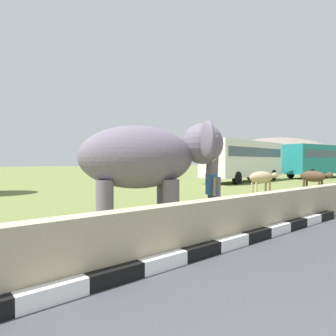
{
  "coord_description": "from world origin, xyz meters",
  "views": [
    {
      "loc": [
        -2.08,
        0.21,
        1.78
      ],
      "look_at": [
        3.07,
        6.26,
        1.6
      ],
      "focal_mm": 31.75,
      "sensor_mm": 36.0,
      "label": 1
    }
  ],
  "objects_px": {
    "person_handler": "(211,191)",
    "bus_teal": "(317,159)",
    "elephant": "(150,159)",
    "cow_mid": "(314,177)",
    "bus_white": "(244,158)",
    "cow_near": "(262,178)"
  },
  "relations": [
    {
      "from": "person_handler",
      "to": "cow_mid",
      "type": "relative_size",
      "value": 0.88
    },
    {
      "from": "person_handler",
      "to": "bus_white",
      "type": "xyz_separation_m",
      "value": [
        15.36,
        9.7,
        1.16
      ]
    },
    {
      "from": "bus_white",
      "to": "cow_mid",
      "type": "bearing_deg",
      "value": -117.36
    },
    {
      "from": "bus_teal",
      "to": "person_handler",
      "type": "bearing_deg",
      "value": -162.7
    },
    {
      "from": "elephant",
      "to": "bus_teal",
      "type": "bearing_deg",
      "value": 14.88
    },
    {
      "from": "bus_white",
      "to": "cow_near",
      "type": "relative_size",
      "value": 5.37
    },
    {
      "from": "bus_teal",
      "to": "bus_white",
      "type": "bearing_deg",
      "value": 172.78
    },
    {
      "from": "cow_near",
      "to": "person_handler",
      "type": "bearing_deg",
      "value": -157.05
    },
    {
      "from": "person_handler",
      "to": "cow_mid",
      "type": "height_order",
      "value": "person_handler"
    },
    {
      "from": "cow_near",
      "to": "bus_white",
      "type": "bearing_deg",
      "value": 40.81
    },
    {
      "from": "elephant",
      "to": "person_handler",
      "type": "relative_size",
      "value": 2.4
    },
    {
      "from": "bus_teal",
      "to": "cow_mid",
      "type": "relative_size",
      "value": 5.13
    },
    {
      "from": "person_handler",
      "to": "bus_teal",
      "type": "distance_m",
      "value": 27.86
    },
    {
      "from": "cow_mid",
      "to": "elephant",
      "type": "bearing_deg",
      "value": -174.41
    },
    {
      "from": "elephant",
      "to": "cow_near",
      "type": "xyz_separation_m",
      "value": [
        9.71,
        2.64,
        -0.98
      ]
    },
    {
      "from": "elephant",
      "to": "bus_teal",
      "type": "distance_m",
      "value": 29.17
    },
    {
      "from": "elephant",
      "to": "bus_teal",
      "type": "height_order",
      "value": "bus_teal"
    },
    {
      "from": "bus_teal",
      "to": "cow_near",
      "type": "relative_size",
      "value": 5.08
    },
    {
      "from": "elephant",
      "to": "bus_white",
      "type": "relative_size",
      "value": 0.39
    },
    {
      "from": "elephant",
      "to": "person_handler",
      "type": "distance_m",
      "value": 2.02
    },
    {
      "from": "cow_near",
      "to": "cow_mid",
      "type": "bearing_deg",
      "value": -22.42
    },
    {
      "from": "elephant",
      "to": "bus_white",
      "type": "bearing_deg",
      "value": 27.7
    }
  ]
}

